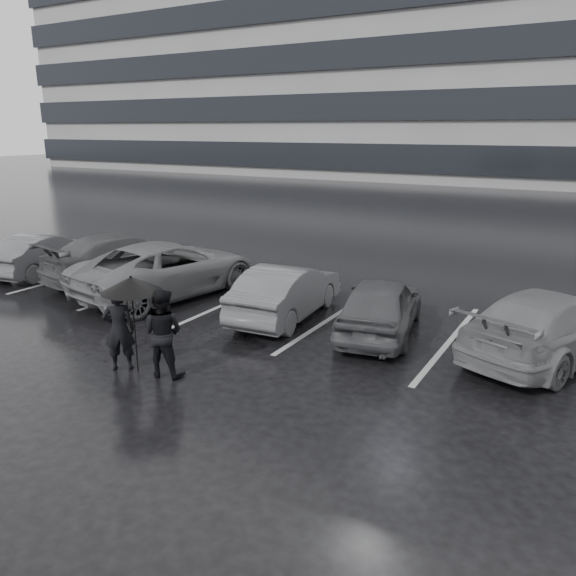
% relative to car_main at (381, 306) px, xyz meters
% --- Properties ---
extents(ground, '(160.00, 160.00, 0.00)m').
position_rel_car_main_xyz_m(ground, '(-1.95, -2.24, -0.63)').
color(ground, black).
rests_on(ground, ground).
extents(office_building, '(61.00, 26.00, 29.00)m').
position_rel_car_main_xyz_m(office_building, '(-23.95, 45.76, 13.71)').
color(office_building, gray).
rests_on(office_building, ground).
extents(car_main, '(2.16, 3.89, 1.25)m').
position_rel_car_main_xyz_m(car_main, '(0.00, 0.00, 0.00)').
color(car_main, black).
rests_on(car_main, ground).
extents(car_west_a, '(1.67, 3.91, 1.25)m').
position_rel_car_main_xyz_m(car_west_a, '(-2.31, -0.06, 0.00)').
color(car_west_a, '#323235').
rests_on(car_west_a, ground).
extents(car_west_b, '(3.25, 5.50, 1.44)m').
position_rel_car_main_xyz_m(car_west_b, '(-5.95, -0.05, 0.09)').
color(car_west_b, '#474749').
rests_on(car_west_b, ground).
extents(car_west_c, '(2.79, 5.03, 1.38)m').
position_rel_car_main_xyz_m(car_west_c, '(-8.11, 0.49, 0.06)').
color(car_west_c, black).
rests_on(car_west_c, ground).
extents(car_west_d, '(1.95, 3.88, 1.22)m').
position_rel_car_main_xyz_m(car_west_d, '(-10.83, -0.19, -0.01)').
color(car_west_d, '#323235').
rests_on(car_west_d, ground).
extents(car_east, '(3.26, 4.88, 1.31)m').
position_rel_car_main_xyz_m(car_east, '(3.29, 0.40, 0.03)').
color(car_east, '#474749').
rests_on(car_east, ground).
extents(pedestrian_left, '(0.67, 0.64, 1.55)m').
position_rel_car_main_xyz_m(pedestrian_left, '(-3.43, -4.17, 0.15)').
color(pedestrian_left, black).
rests_on(pedestrian_left, ground).
extents(pedestrian_right, '(0.90, 0.77, 1.61)m').
position_rel_car_main_xyz_m(pedestrian_right, '(-2.57, -3.97, 0.18)').
color(pedestrian_right, black).
rests_on(pedestrian_right, ground).
extents(umbrella, '(1.07, 1.07, 1.82)m').
position_rel_car_main_xyz_m(umbrella, '(-3.09, -4.11, 1.03)').
color(umbrella, black).
rests_on(umbrella, ground).
extents(stall_stripes, '(19.72, 5.00, 0.00)m').
position_rel_car_main_xyz_m(stall_stripes, '(-2.75, 0.26, -0.62)').
color(stall_stripes, '#939496').
rests_on(stall_stripes, ground).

